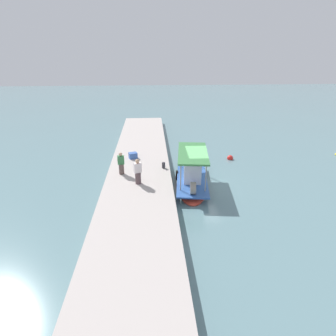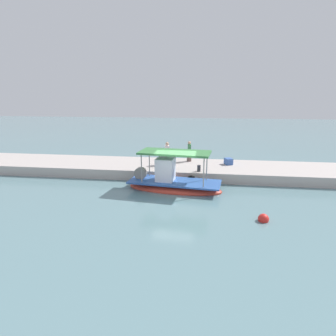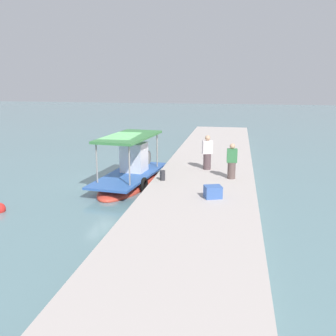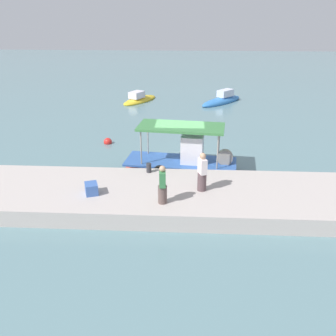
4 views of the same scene
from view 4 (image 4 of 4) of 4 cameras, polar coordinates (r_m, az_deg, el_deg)
name	(u,v)px [view 4 (image 4 of 4)]	position (r m, az deg, el deg)	size (l,w,h in m)	color
ground_plane	(180,164)	(20.86, 1.76, 0.58)	(120.00, 120.00, 0.00)	slate
dock_quay	(177,197)	(16.52, 1.33, -4.40)	(36.00, 4.55, 0.72)	#B9AEA7
main_fishing_boat	(183,163)	(19.87, 2.24, 0.74)	(6.23, 2.76, 2.82)	#CE3D2D
fisherman_near_bollard	(162,186)	(14.96, -0.85, -2.80)	(0.39, 0.48, 1.62)	brown
fisherman_by_crate	(202,174)	(16.05, 5.20, -0.86)	(0.49, 0.55, 1.72)	#574346
mooring_bollard	(149,168)	(18.00, -2.92, 0.02)	(0.24, 0.24, 0.45)	#2D2D33
cargo_crate	(91,189)	(16.23, -11.52, -3.08)	(0.63, 0.51, 0.47)	#3C61AD
marker_buoy	(108,142)	(24.36, -9.10, 3.93)	(0.52, 0.52, 0.52)	red
moored_boat_near	(139,100)	(35.48, -4.36, 10.29)	(3.56, 4.68, 1.22)	gold
moored_boat_mid	(222,100)	(35.14, 8.18, 10.11)	(4.50, 4.83, 1.37)	#3377C7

